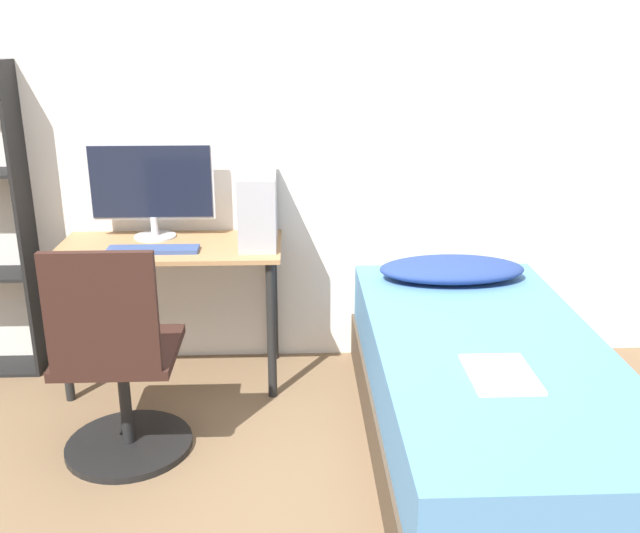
{
  "coord_description": "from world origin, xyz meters",
  "views": [
    {
      "loc": [
        0.25,
        -2.11,
        1.74
      ],
      "look_at": [
        0.37,
        0.81,
        0.75
      ],
      "focal_mm": 40.0,
      "sensor_mm": 36.0,
      "label": 1
    }
  ],
  "objects_px": {
    "bed": "(486,400)",
    "monitor": "(151,186)",
    "office_chair": "(119,377)",
    "keyboard": "(153,250)",
    "pc_tower": "(258,208)"
  },
  "relations": [
    {
      "from": "bed",
      "to": "monitor",
      "type": "height_order",
      "value": "monitor"
    },
    {
      "from": "office_chair",
      "to": "monitor",
      "type": "bearing_deg",
      "value": 88.49
    },
    {
      "from": "bed",
      "to": "keyboard",
      "type": "bearing_deg",
      "value": 156.13
    },
    {
      "from": "bed",
      "to": "pc_tower",
      "type": "height_order",
      "value": "pc_tower"
    },
    {
      "from": "keyboard",
      "to": "bed",
      "type": "bearing_deg",
      "value": -23.87
    },
    {
      "from": "office_chair",
      "to": "pc_tower",
      "type": "relative_size",
      "value": 2.3
    },
    {
      "from": "monitor",
      "to": "keyboard",
      "type": "distance_m",
      "value": 0.36
    },
    {
      "from": "bed",
      "to": "monitor",
      "type": "xyz_separation_m",
      "value": [
        -1.5,
        0.9,
        0.73
      ]
    },
    {
      "from": "monitor",
      "to": "pc_tower",
      "type": "bearing_deg",
      "value": -11.8
    },
    {
      "from": "pc_tower",
      "to": "bed",
      "type": "bearing_deg",
      "value": -39.08
    },
    {
      "from": "bed",
      "to": "monitor",
      "type": "relative_size",
      "value": 3.27
    },
    {
      "from": "office_chair",
      "to": "keyboard",
      "type": "relative_size",
      "value": 2.23
    },
    {
      "from": "bed",
      "to": "keyboard",
      "type": "relative_size",
      "value": 4.7
    },
    {
      "from": "bed",
      "to": "pc_tower",
      "type": "xyz_separation_m",
      "value": [
        -0.97,
        0.79,
        0.64
      ]
    },
    {
      "from": "bed",
      "to": "keyboard",
      "type": "xyz_separation_m",
      "value": [
        -1.47,
        0.65,
        0.47
      ]
    }
  ]
}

